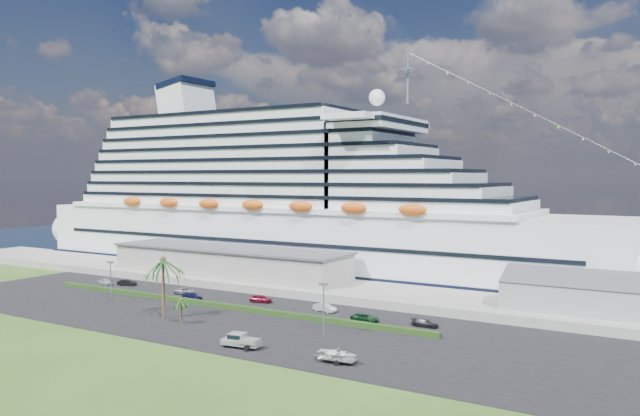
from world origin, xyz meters
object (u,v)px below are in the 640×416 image
Objects in this scene: boat_trailer at (337,354)px; pickup_truck at (241,340)px; cruise_ship at (296,207)px; parked_car_3 at (192,296)px.

pickup_truck is at bearing -177.54° from boat_trailer.
cruise_ship is 77.65m from pickup_truck.
parked_car_3 is 0.76× the size of pickup_truck.
cruise_ship is 29.28× the size of boat_trailer.
parked_car_3 is 50.94m from boat_trailer.
boat_trailer is (15.60, 0.67, 0.08)m from pickup_truck.
pickup_truck is 0.94× the size of boat_trailer.
cruise_ship is at bearing 117.04° from pickup_truck.
parked_car_3 is 0.72× the size of boat_trailer.
boat_trailer is at bearing -113.29° from parked_car_3.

